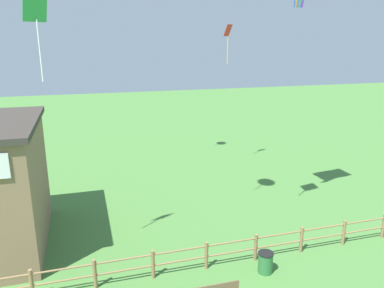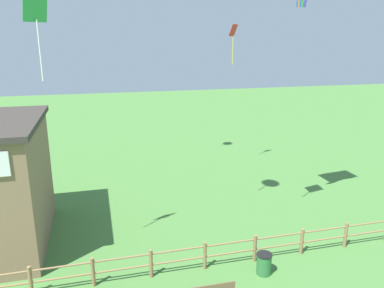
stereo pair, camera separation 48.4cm
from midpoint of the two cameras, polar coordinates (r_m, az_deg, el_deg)
wooden_fence at (r=15.40m, az=1.27°, el=-16.37°), size 17.29×0.14×1.16m
trash_bin at (r=15.53m, az=10.21°, el=-17.35°), size 0.61×0.61×0.86m
kite_red_diamond at (r=25.49m, az=4.93°, el=15.93°), size 0.65×0.58×2.56m
kite_green_diamond at (r=14.00m, az=-23.64°, el=17.62°), size 0.86×0.69×3.05m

